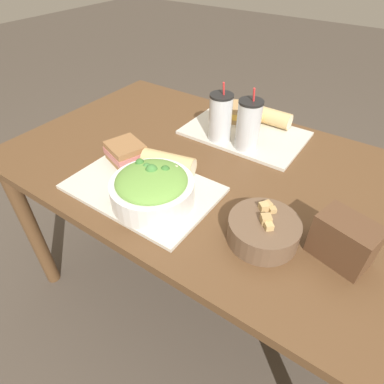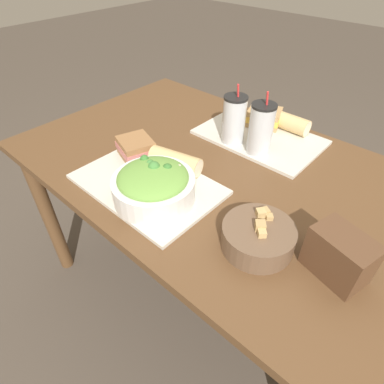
{
  "view_description": "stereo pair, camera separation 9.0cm",
  "coord_description": "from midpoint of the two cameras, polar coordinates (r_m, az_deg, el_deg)",
  "views": [
    {
      "loc": [
        0.43,
        -0.78,
        1.37
      ],
      "look_at": [
        0.04,
        -0.22,
        0.8
      ],
      "focal_mm": 30.0,
      "sensor_mm": 36.0,
      "label": 1
    },
    {
      "loc": [
        0.5,
        -0.73,
        1.37
      ],
      "look_at": [
        0.04,
        -0.22,
        0.8
      ],
      "focal_mm": 30.0,
      "sensor_mm": 36.0,
      "label": 2
    }
  ],
  "objects": [
    {
      "name": "baguette_far",
      "position": [
        1.33,
        18.98,
        11.48
      ],
      "size": [
        0.15,
        0.07,
        0.06
      ],
      "rotation": [
        0.0,
        0.0,
        1.56
      ],
      "color": "tan",
      "rests_on": "tray_far"
    },
    {
      "name": "salad_bowl",
      "position": [
        0.92,
        -4.07,
        1.23
      ],
      "size": [
        0.24,
        0.24,
        0.11
      ],
      "color": "white",
      "rests_on": "tray_near"
    },
    {
      "name": "drink_cup_red",
      "position": [
        1.14,
        14.36,
        10.45
      ],
      "size": [
        0.08,
        0.08,
        0.22
      ],
      "color": "silver",
      "rests_on": "tray_far"
    },
    {
      "name": "tray_far",
      "position": [
        1.28,
        13.87,
        9.41
      ],
      "size": [
        0.45,
        0.3,
        0.01
      ],
      "color": "beige",
      "rests_on": "dining_table"
    },
    {
      "name": "chip_bag",
      "position": [
        0.83,
        27.69,
        -10.13
      ],
      "size": [
        0.15,
        0.12,
        0.12
      ],
      "rotation": [
        0.0,
        0.0,
        -0.26
      ],
      "color": "brown",
      "rests_on": "dining_table"
    },
    {
      "name": "ground_plane",
      "position": [
        1.63,
        5.78,
        -17.5
      ],
      "size": [
        12.0,
        12.0,
        0.0
      ],
      "primitive_type": "plane",
      "color": "#4C4238"
    },
    {
      "name": "tray_near",
      "position": [
        1.01,
        -5.48,
        1.29
      ],
      "size": [
        0.45,
        0.3,
        0.01
      ],
      "color": "beige",
      "rests_on": "dining_table"
    },
    {
      "name": "dining_table",
      "position": [
        1.15,
        7.88,
        0.3
      ],
      "size": [
        1.49,
        0.89,
        0.74
      ],
      "color": "brown",
      "rests_on": "ground_plane"
    },
    {
      "name": "sandwich_near",
      "position": [
        1.12,
        -7.64,
        7.69
      ],
      "size": [
        0.15,
        0.14,
        0.06
      ],
      "rotation": [
        0.0,
        0.0,
        -0.33
      ],
      "color": "olive",
      "rests_on": "tray_near"
    },
    {
      "name": "soup_bowl",
      "position": [
        0.83,
        14.73,
        -7.73
      ],
      "size": [
        0.18,
        0.18,
        0.09
      ],
      "color": "brown",
      "rests_on": "dining_table"
    },
    {
      "name": "drink_cup_dark",
      "position": [
        1.19,
        9.66,
        12.29
      ],
      "size": [
        0.08,
        0.08,
        0.22
      ],
      "color": "silver",
      "rests_on": "tray_far"
    },
    {
      "name": "sandwich_far",
      "position": [
        1.35,
        14.6,
        12.72
      ],
      "size": [
        0.16,
        0.14,
        0.06
      ],
      "rotation": [
        0.0,
        0.0,
        0.34
      ],
      "color": "tan",
      "rests_on": "tray_far"
    },
    {
      "name": "baguette_near",
      "position": [
        1.04,
        -0.4,
        5.38
      ],
      "size": [
        0.18,
        0.1,
        0.06
      ],
      "rotation": [
        0.0,
        0.0,
        1.8
      ],
      "color": "tan",
      "rests_on": "tray_near"
    }
  ]
}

